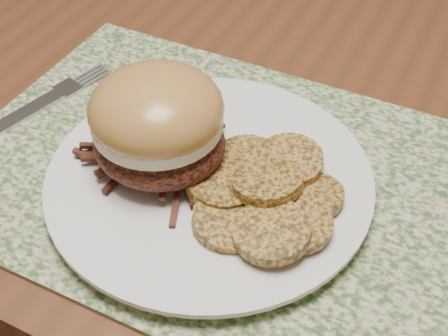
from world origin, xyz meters
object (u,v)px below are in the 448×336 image
Objects in this scene: dinner_plate at (210,181)px; fork at (26,113)px; dining_table at (132,43)px; pork_sandwich at (157,123)px.

dinner_plate is 0.21m from fork.
dining_table is 5.77× the size of dinner_plate.
dinner_plate is at bearing -45.80° from dining_table.
dinner_plate is at bearing 12.21° from fork.
pork_sandwich reaches higher than dining_table.
fork is at bearing 177.96° from dinner_plate.
pork_sandwich is (0.22, -0.27, 0.14)m from dining_table.
pork_sandwich is at bearing 10.15° from fork.
pork_sandwich reaches higher than fork.
fork is (-0.16, 0.01, -0.06)m from pork_sandwich.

